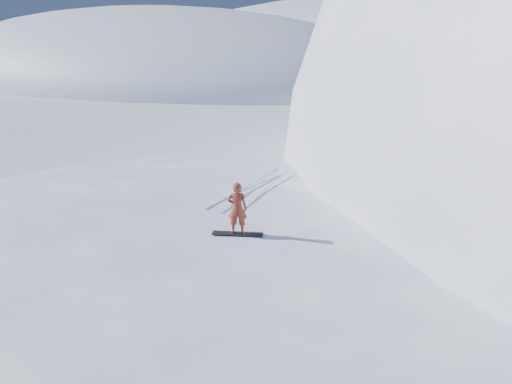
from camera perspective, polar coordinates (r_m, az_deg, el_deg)
ground at (r=15.18m, az=-8.80°, el=-14.17°), size 400.00×400.00×0.00m
near_ridge at (r=16.62m, az=1.02°, el=-10.77°), size 36.00×28.00×4.80m
far_ridge_a at (r=105.24m, az=-14.23°, el=13.93°), size 120.00×70.00×28.00m
far_ridge_c at (r=128.96m, az=13.06°, el=14.85°), size 140.00×90.00×36.00m
wind_bumps at (r=16.84m, az=-5.17°, el=-10.43°), size 16.00×14.40×1.00m
snowboard at (r=14.25m, az=-2.32°, el=-5.21°), size 1.53×1.04×0.03m
snowboarder at (r=13.92m, az=-2.37°, el=-2.05°), size 0.72×0.64×1.66m
vapor_plume at (r=86.89m, az=-24.04°, el=11.94°), size 9.83×7.86×6.88m
board_tracks at (r=18.46m, az=-0.08°, el=0.58°), size 2.05×5.97×0.04m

